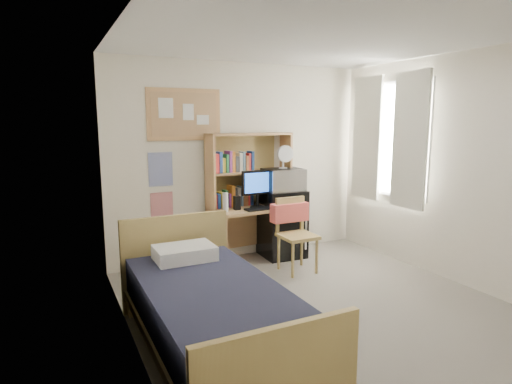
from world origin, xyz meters
name	(u,v)px	position (x,y,z in m)	size (l,w,h in m)	color
floor	(331,315)	(0.00, 0.00, -0.01)	(3.60, 4.20, 0.02)	gray
ceiling	(340,32)	(0.00, 0.00, 2.60)	(3.60, 4.20, 0.02)	silver
wall_back	(241,162)	(0.00, 2.10, 1.30)	(3.60, 0.04, 2.60)	white
wall_left	(134,196)	(-1.80, 0.00, 1.30)	(0.04, 4.20, 2.60)	white
wall_right	(469,171)	(1.80, 0.00, 1.30)	(0.04, 4.20, 2.60)	white
window_unit	(389,139)	(1.75, 1.20, 1.60)	(0.10, 1.40, 1.70)	white
curtain_left	(410,141)	(1.72, 0.80, 1.60)	(0.04, 0.55, 1.70)	white
curtain_right	(367,138)	(1.72, 1.60, 1.60)	(0.04, 0.55, 1.70)	white
bulletin_board	(184,115)	(-0.78, 2.08, 1.92)	(0.94, 0.03, 0.64)	tan
poster_wave	(160,169)	(-1.10, 2.09, 1.25)	(0.30, 0.01, 0.42)	#26379B
poster_japan	(162,207)	(-1.10, 2.09, 0.78)	(0.28, 0.01, 0.36)	red
desk	(255,234)	(0.06, 1.79, 0.37)	(1.17, 0.58, 0.73)	tan
desk_chair	(298,235)	(0.34, 1.17, 0.46)	(0.46, 0.46, 0.92)	tan
mini_fridge	(282,223)	(0.48, 1.81, 0.46)	(0.54, 0.54, 0.92)	black
bed	(214,321)	(-1.26, -0.18, 0.28)	(1.03, 2.06, 0.57)	black
hutch	(250,169)	(0.05, 1.94, 1.21)	(1.17, 0.30, 0.96)	tan
monitor	(257,189)	(0.06, 1.73, 0.97)	(0.45, 0.03, 0.47)	black
keyboard	(263,208)	(0.07, 1.59, 0.74)	(0.48, 0.15, 0.02)	black
speaker_left	(237,203)	(-0.24, 1.71, 0.82)	(0.07, 0.07, 0.18)	black
speaker_right	(277,199)	(0.36, 1.75, 0.81)	(0.07, 0.07, 0.16)	black
water_bottle	(225,202)	(-0.41, 1.66, 0.85)	(0.07, 0.07, 0.24)	white
hoodie	(290,212)	(0.34, 1.37, 0.71)	(0.49, 0.15, 0.23)	#E45D57
microwave	(283,179)	(0.47, 1.79, 1.07)	(0.50, 0.38, 0.29)	silver
desk_fan	(283,158)	(0.47, 1.79, 1.35)	(0.22, 0.22, 0.28)	white
pillow	(185,253)	(-1.27, 0.57, 0.63)	(0.54, 0.38, 0.13)	white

